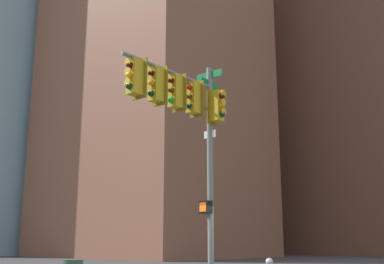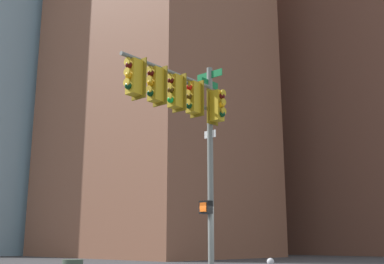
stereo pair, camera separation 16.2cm
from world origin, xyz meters
name	(u,v)px [view 1 (the left image)]	position (x,y,z in m)	size (l,w,h in m)	color
signal_pole_assembly	(185,112)	(-0.17, 1.69, 5.29)	(1.12, 4.29, 7.08)	slate
building_brick_nearside	(152,9)	(27.68, -21.60, 27.44)	(22.04, 16.43, 54.88)	brown
building_brick_midblock	(363,109)	(14.51, -46.37, 18.09)	(20.61, 17.25, 36.19)	brown
building_glass_tower	(29,0)	(54.86, -20.17, 38.18)	(29.51, 27.26, 76.36)	#8CB2C6
building_brick_farside	(267,123)	(30.34, -47.96, 19.23)	(22.98, 19.14, 38.47)	brown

